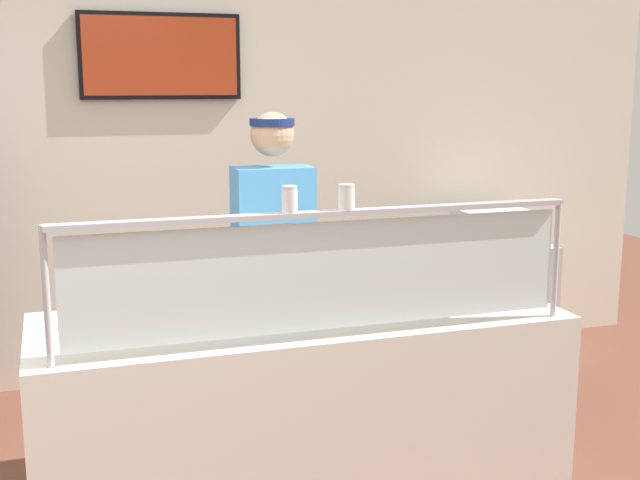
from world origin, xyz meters
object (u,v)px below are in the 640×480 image
at_px(pizza_server, 311,300).
at_px(worker_figure, 275,268).
at_px(pizza_box_stack, 496,227).
at_px(pepper_flake_shaker, 346,199).
at_px(parmesan_shaker, 290,201).
at_px(pizza_tray, 307,304).

xyz_separation_m(pizza_server, worker_figure, (-0.00, 0.57, 0.02)).
height_order(worker_figure, pizza_box_stack, worker_figure).
bearing_deg(pizza_server, worker_figure, 97.84).
relative_size(pizza_server, pizza_box_stack, 0.56).
bearing_deg(pepper_flake_shaker, pizza_box_stack, 47.69).
bearing_deg(pizza_box_stack, parmesan_shaker, -135.55).
distance_m(pizza_server, pizza_box_stack, 2.38).
relative_size(pizza_tray, parmesan_shaker, 4.71).
relative_size(pizza_tray, pizza_box_stack, 0.91).
relative_size(pepper_flake_shaker, worker_figure, 0.05).
height_order(pizza_server, pizza_box_stack, pizza_box_stack).
bearing_deg(worker_figure, pepper_flake_shaker, -89.73).
xyz_separation_m(pizza_server, pizza_box_stack, (1.80, 1.56, -0.05)).
height_order(pizza_tray, pizza_server, pizza_server).
bearing_deg(pizza_server, pepper_flake_shaker, -82.48).
xyz_separation_m(pizza_tray, pepper_flake_shaker, (0.01, -0.44, 0.51)).
xyz_separation_m(pizza_server, pepper_flake_shaker, (0.00, -0.42, 0.49)).
height_order(parmesan_shaker, pizza_box_stack, parmesan_shaker).
relative_size(pizza_tray, pepper_flake_shaker, 4.88).
bearing_deg(pizza_box_stack, worker_figure, -151.40).
bearing_deg(pizza_server, pizza_box_stack, 48.25).
distance_m(pepper_flake_shaker, worker_figure, 1.10).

